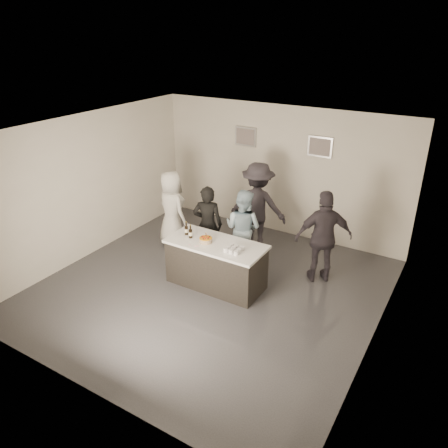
% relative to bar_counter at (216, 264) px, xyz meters
% --- Properties ---
extents(floor, '(6.00, 6.00, 0.00)m').
position_rel_bar_counter_xyz_m(floor, '(-0.02, -0.17, -0.45)').
color(floor, '#3D3D42').
rests_on(floor, ground).
extents(ceiling, '(6.00, 6.00, 0.00)m').
position_rel_bar_counter_xyz_m(ceiling, '(-0.02, -0.17, 2.55)').
color(ceiling, white).
extents(wall_back, '(6.00, 0.04, 3.00)m').
position_rel_bar_counter_xyz_m(wall_back, '(-0.02, 2.83, 1.05)').
color(wall_back, silver).
rests_on(wall_back, ground).
extents(wall_front, '(6.00, 0.04, 3.00)m').
position_rel_bar_counter_xyz_m(wall_front, '(-0.02, -3.17, 1.05)').
color(wall_front, silver).
rests_on(wall_front, ground).
extents(wall_left, '(0.04, 6.00, 3.00)m').
position_rel_bar_counter_xyz_m(wall_left, '(-3.02, -0.17, 1.05)').
color(wall_left, silver).
rests_on(wall_left, ground).
extents(wall_right, '(0.04, 6.00, 3.00)m').
position_rel_bar_counter_xyz_m(wall_right, '(2.98, -0.17, 1.05)').
color(wall_right, silver).
rests_on(wall_right, ground).
extents(picture_left, '(0.54, 0.04, 0.44)m').
position_rel_bar_counter_xyz_m(picture_left, '(-0.92, 2.80, 1.75)').
color(picture_left, '#B2B2B7').
rests_on(picture_left, wall_back).
extents(picture_right, '(0.54, 0.04, 0.44)m').
position_rel_bar_counter_xyz_m(picture_right, '(0.88, 2.80, 1.75)').
color(picture_right, '#B2B2B7').
rests_on(picture_right, wall_back).
extents(bar_counter, '(1.86, 0.86, 0.90)m').
position_rel_bar_counter_xyz_m(bar_counter, '(0.00, 0.00, 0.00)').
color(bar_counter, white).
rests_on(bar_counter, ground).
extents(cake, '(0.24, 0.24, 0.08)m').
position_rel_bar_counter_xyz_m(cake, '(-0.18, -0.07, 0.49)').
color(cake, orange).
rests_on(cake, bar_counter).
extents(beer_bottle_a, '(0.07, 0.07, 0.26)m').
position_rel_bar_counter_xyz_m(beer_bottle_a, '(-0.67, 0.01, 0.58)').
color(beer_bottle_a, black).
rests_on(beer_bottle_a, bar_counter).
extents(beer_bottle_b, '(0.07, 0.07, 0.26)m').
position_rel_bar_counter_xyz_m(beer_bottle_b, '(-0.52, -0.07, 0.58)').
color(beer_bottle_b, black).
rests_on(beer_bottle_b, bar_counter).
extents(tumbler_cluster, '(0.30, 0.30, 0.08)m').
position_rel_bar_counter_xyz_m(tumbler_cluster, '(0.44, -0.10, 0.49)').
color(tumbler_cluster, '#CA8F13').
rests_on(tumbler_cluster, bar_counter).
extents(candles, '(0.24, 0.08, 0.01)m').
position_rel_bar_counter_xyz_m(candles, '(-0.29, -0.29, 0.45)').
color(candles, pink).
rests_on(candles, bar_counter).
extents(person_main_black, '(0.72, 0.61, 1.67)m').
position_rel_bar_counter_xyz_m(person_main_black, '(-0.65, 0.72, 0.38)').
color(person_main_black, black).
rests_on(person_main_black, ground).
extents(person_main_blue, '(0.82, 0.65, 1.64)m').
position_rel_bar_counter_xyz_m(person_main_blue, '(0.04, 0.96, 0.37)').
color(person_main_blue, '#A0BED1').
rests_on(person_main_blue, ground).
extents(person_guest_left, '(0.98, 0.79, 1.72)m').
position_rel_bar_counter_xyz_m(person_guest_left, '(-1.74, 0.94, 0.41)').
color(person_guest_left, white).
rests_on(person_guest_left, ground).
extents(person_guest_right, '(1.15, 0.97, 1.84)m').
position_rel_bar_counter_xyz_m(person_guest_right, '(1.64, 1.21, 0.47)').
color(person_guest_right, '#363039').
rests_on(person_guest_right, ground).
extents(person_guest_back, '(1.38, 0.97, 1.94)m').
position_rel_bar_counter_xyz_m(person_guest_back, '(-0.08, 1.85, 0.52)').
color(person_guest_back, '#2C2931').
rests_on(person_guest_back, ground).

